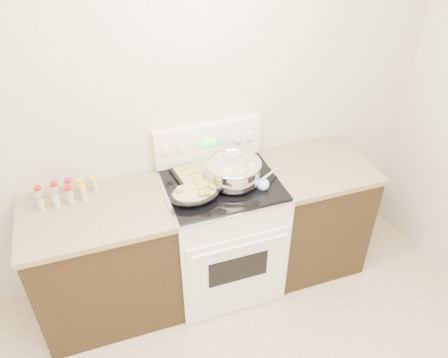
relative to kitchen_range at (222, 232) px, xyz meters
name	(u,v)px	position (x,y,z in m)	size (l,w,h in m)	color
room_shell	(264,266)	(-0.35, -1.42, 1.21)	(4.10, 3.60, 2.75)	beige
counter_left	(106,262)	(-0.83, 0.01, -0.03)	(0.93, 0.67, 0.92)	black
counter_right	(310,213)	(0.73, 0.01, -0.03)	(0.73, 0.67, 0.92)	black
kitchen_range	(222,232)	(0.00, 0.00, 0.00)	(0.78, 0.73, 1.22)	white
mixing_bowl	(233,173)	(0.07, -0.04, 0.54)	(0.42, 0.42, 0.21)	silver
roasting_pan	(195,193)	(-0.21, -0.12, 0.50)	(0.34, 0.25, 0.11)	black
baking_sheet	(204,172)	(-0.08, 0.12, 0.47)	(0.44, 0.34, 0.06)	black
wooden_spoon	(196,185)	(-0.17, 0.00, 0.46)	(0.16, 0.25, 0.04)	#997446
blue_ladle	(264,183)	(0.24, -0.15, 0.49)	(0.23, 0.20, 0.10)	#9CCAE9
spice_jars	(65,193)	(-0.98, 0.16, 0.49)	(0.38, 0.15, 0.13)	#BFB28C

